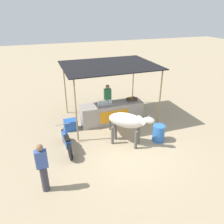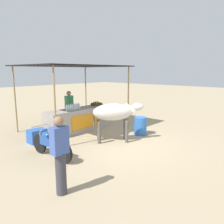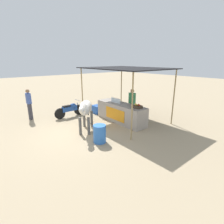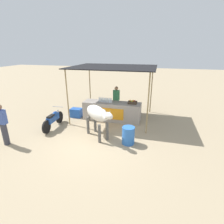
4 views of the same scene
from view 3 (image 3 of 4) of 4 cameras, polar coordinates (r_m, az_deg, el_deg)
ground_plane at (r=8.01m, az=-8.99°, el=-6.44°), size 60.00×60.00×0.00m
stall_counter at (r=9.07m, az=2.87°, el=-0.24°), size 3.00×0.82×0.96m
stall_awning at (r=8.90m, az=4.56°, el=13.50°), size 4.20×3.20×2.74m
water_bottle_row at (r=9.14m, az=1.23°, el=3.77°), size 0.70×0.07×0.25m
fruit_crate at (r=8.23m, az=8.19°, el=1.83°), size 0.44×0.32×0.18m
vendor_behind_counter at (r=9.44m, az=6.52°, el=2.68°), size 0.34×0.22×1.65m
cooler_box at (r=10.60m, az=-4.87°, el=0.87°), size 0.60×0.44×0.48m
water_barrel at (r=6.85m, az=-4.08°, el=-7.11°), size 0.49×0.49×0.71m
cow at (r=7.79m, az=-8.67°, el=0.98°), size 1.62×1.46×1.44m
motorcycle_parked at (r=10.15m, az=-13.55°, el=0.85°), size 0.55×1.80×0.90m
passerby_on_street at (r=10.30m, az=-25.41°, el=2.34°), size 0.34×0.22×1.65m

